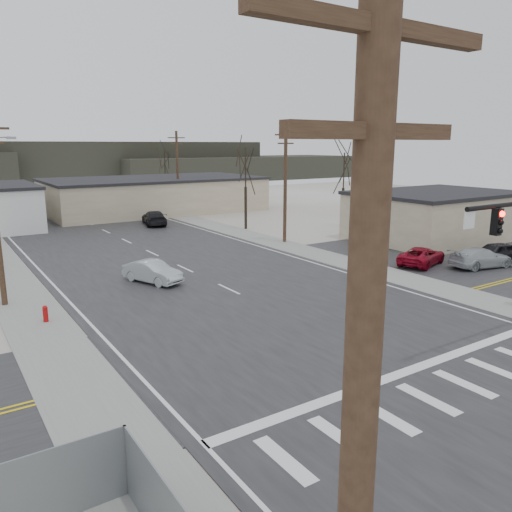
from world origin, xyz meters
The scene contains 22 objects.
ground centered at (0.00, 0.00, 0.00)m, with size 140.00×140.00×0.00m, color silver.
main_road centered at (0.00, 15.00, 0.02)m, with size 18.00×110.00×0.05m, color black.
cross_road centered at (0.00, 0.00, 0.02)m, with size 90.00×10.00×0.04m, color black.
parking_lot centered at (20.00, 6.00, 0.02)m, with size 18.00×20.00×0.03m, color black.
sidewalk_left centered at (-10.60, 20.00, 0.03)m, with size 3.00×90.00×0.06m, color gray.
sidewalk_right centered at (10.60, 20.00, 0.03)m, with size 3.00×90.00×0.06m, color gray.
fire_hydrant centered at (-10.20, 8.00, 0.45)m, with size 0.24×0.24×0.87m.
building_right_far centered at (10.00, 44.00, 2.15)m, with size 26.30×14.30×4.30m.
building_lot centered at (24.00, 12.00, 2.16)m, with size 14.30×10.30×4.30m.
upole_right_a centered at (11.50, 18.00, 5.22)m, with size 2.20×0.30×10.00m.
upole_right_b centered at (11.50, 40.00, 5.22)m, with size 2.20×0.30×10.00m.
tree_right_mid centered at (12.50, 26.00, 5.93)m, with size 3.74×3.74×8.33m.
tree_right_far centered at (15.00, 52.00, 5.58)m, with size 3.52×3.52×7.84m.
tree_lot centered at (22.00, 22.00, 5.58)m, with size 3.52×3.52×7.84m.
hill_center centered at (15.00, 96.00, 4.50)m, with size 80.00×18.00×9.00m, color #333026.
hill_right centered at (50.00, 90.00, 2.75)m, with size 60.00×18.00×5.50m, color #333026.
sedan_crossing centered at (-3.19, 11.87, 0.72)m, with size 1.43×4.09×1.35m, color #9DA4A8.
car_far_a centered at (5.56, 33.27, 0.80)m, with size 2.10×5.17×1.50m, color black.
car_far_b centered at (-4.99, 46.41, 0.70)m, with size 1.55×3.85×1.31m, color black.
car_parked_red centered at (14.58, 5.79, 0.67)m, with size 2.10×4.56×1.27m, color maroon.
car_parked_dark_a centered at (20.18, 3.07, 0.77)m, with size 1.74×4.33×1.48m, color black.
car_parked_silver centered at (17.38, 3.01, 0.72)m, with size 1.92×4.72×1.37m, color #9FA6A9.
Camera 1 is at (-14.23, -16.61, 8.41)m, focal length 35.00 mm.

